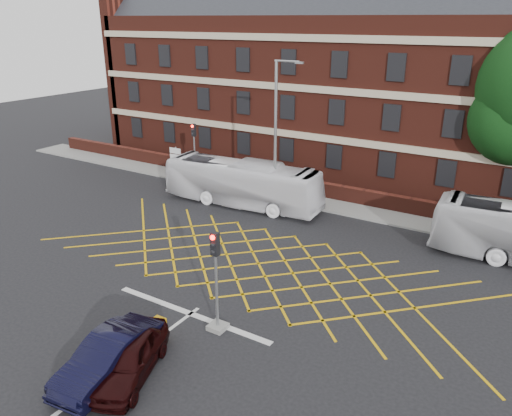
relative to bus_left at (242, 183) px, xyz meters
The scene contains 15 objects.
ground 10.46m from the bus_left, 58.18° to the right, with size 120.00×120.00×0.00m, color black.
victorian_building 15.70m from the bus_left, 66.62° to the left, with size 51.00×12.17×20.40m.
boundary_wall 6.96m from the bus_left, 37.59° to the left, with size 56.00×0.50×1.10m, color #4C1C14.
far_pavement 6.50m from the bus_left, 30.40° to the left, with size 60.00×3.00×0.12m, color slate.
box_junction_hatching 8.85m from the bus_left, 51.23° to the right, with size 11.50×0.12×0.02m, color #CC990C.
stop_line 13.54m from the bus_left, 66.06° to the right, with size 8.00×0.30×0.02m, color silver.
centre_line 19.63m from the bus_left, 73.81° to the right, with size 0.15×14.00×0.02m, color silver.
bus_left is the anchor object (origin of this frame).
car_navy 17.70m from the bus_left, 71.95° to the right, with size 1.59×4.55×1.50m, color black.
car_maroon 17.59m from the bus_left, 69.74° to the right, with size 1.74×4.32×1.47m, color black.
traffic_light_near 14.44m from the bus_left, 60.60° to the right, with size 0.70×0.70×4.27m.
traffic_light_far 7.22m from the bus_left, 154.12° to the left, with size 0.70×0.70×4.27m.
street_lamp 3.15m from the bus_left, ahead, with size 2.25×1.00×9.55m.
direction_signs 9.08m from the bus_left, 159.41° to the left, with size 1.10×0.16×2.20m.
utility_cabinet 15.38m from the bus_left, 68.93° to the right, with size 0.50×0.44×0.89m, color #D0960C.
Camera 1 is at (12.02, -17.53, 11.82)m, focal length 35.00 mm.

